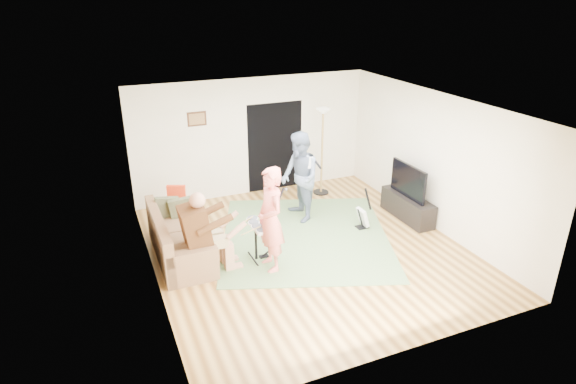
{
  "coord_description": "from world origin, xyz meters",
  "views": [
    {
      "loc": [
        -3.4,
        -7.09,
        4.47
      ],
      "look_at": [
        -0.26,
        0.3,
        1.08
      ],
      "focal_mm": 30.0,
      "sensor_mm": 36.0,
      "label": 1
    }
  ],
  "objects_px": {
    "drum_kit": "(256,244)",
    "singer": "(271,220)",
    "sofa": "(176,243)",
    "tv_cabinet": "(407,207)",
    "dining_chair": "(176,215)",
    "torchiere_lamp": "(322,136)",
    "guitar_spare": "(363,217)",
    "guitarist": "(300,177)",
    "television": "(408,181)"
  },
  "relations": [
    {
      "from": "drum_kit",
      "to": "singer",
      "type": "bearing_deg",
      "value": -67.45
    },
    {
      "from": "guitarist",
      "to": "guitar_spare",
      "type": "height_order",
      "value": "guitarist"
    },
    {
      "from": "sofa",
      "to": "tv_cabinet",
      "type": "height_order",
      "value": "sofa"
    },
    {
      "from": "drum_kit",
      "to": "guitarist",
      "type": "relative_size",
      "value": 0.39
    },
    {
      "from": "torchiere_lamp",
      "to": "guitar_spare",
      "type": "bearing_deg",
      "value": -91.31
    },
    {
      "from": "guitarist",
      "to": "torchiere_lamp",
      "type": "distance_m",
      "value": 1.57
    },
    {
      "from": "tv_cabinet",
      "to": "television",
      "type": "height_order",
      "value": "television"
    },
    {
      "from": "dining_chair",
      "to": "television",
      "type": "distance_m",
      "value": 4.75
    },
    {
      "from": "singer",
      "to": "dining_chair",
      "type": "xyz_separation_m",
      "value": [
        -1.23,
        2.07,
        -0.6
      ]
    },
    {
      "from": "drum_kit",
      "to": "guitar_spare",
      "type": "bearing_deg",
      "value": 7.57
    },
    {
      "from": "singer",
      "to": "guitarist",
      "type": "height_order",
      "value": "guitarist"
    },
    {
      "from": "guitarist",
      "to": "singer",
      "type": "bearing_deg",
      "value": -36.17
    },
    {
      "from": "drum_kit",
      "to": "guitar_spare",
      "type": "distance_m",
      "value": 2.41
    },
    {
      "from": "dining_chair",
      "to": "television",
      "type": "bearing_deg",
      "value": 5.29
    },
    {
      "from": "singer",
      "to": "tv_cabinet",
      "type": "height_order",
      "value": "singer"
    },
    {
      "from": "torchiere_lamp",
      "to": "television",
      "type": "relative_size",
      "value": 1.88
    },
    {
      "from": "sofa",
      "to": "tv_cabinet",
      "type": "bearing_deg",
      "value": -3.41
    },
    {
      "from": "guitar_spare",
      "to": "guitarist",
      "type": "bearing_deg",
      "value": 138.18
    },
    {
      "from": "guitarist",
      "to": "television",
      "type": "height_order",
      "value": "guitarist"
    },
    {
      "from": "guitar_spare",
      "to": "tv_cabinet",
      "type": "height_order",
      "value": "guitar_spare"
    },
    {
      "from": "singer",
      "to": "guitar_spare",
      "type": "distance_m",
      "value": 2.44
    },
    {
      "from": "sofa",
      "to": "tv_cabinet",
      "type": "relative_size",
      "value": 1.49
    },
    {
      "from": "guitarist",
      "to": "sofa",
      "type": "bearing_deg",
      "value": -76.0
    },
    {
      "from": "singer",
      "to": "guitar_spare",
      "type": "bearing_deg",
      "value": 105.03
    },
    {
      "from": "guitarist",
      "to": "television",
      "type": "distance_m",
      "value": 2.23
    },
    {
      "from": "guitar_spare",
      "to": "drum_kit",
      "type": "bearing_deg",
      "value": -172.43
    },
    {
      "from": "drum_kit",
      "to": "television",
      "type": "bearing_deg",
      "value": 6.03
    },
    {
      "from": "drum_kit",
      "to": "guitar_spare",
      "type": "height_order",
      "value": "guitar_spare"
    },
    {
      "from": "torchiere_lamp",
      "to": "dining_chair",
      "type": "relative_size",
      "value": 2.25
    },
    {
      "from": "guitarist",
      "to": "television",
      "type": "relative_size",
      "value": 1.73
    },
    {
      "from": "guitar_spare",
      "to": "tv_cabinet",
      "type": "xyz_separation_m",
      "value": [
        1.11,
        0.05,
        0.0
      ]
    },
    {
      "from": "sofa",
      "to": "guitarist",
      "type": "xyz_separation_m",
      "value": [
        2.68,
        0.56,
        0.65
      ]
    },
    {
      "from": "dining_chair",
      "to": "tv_cabinet",
      "type": "height_order",
      "value": "dining_chair"
    },
    {
      "from": "guitar_spare",
      "to": "television",
      "type": "xyz_separation_m",
      "value": [
        1.06,
        0.05,
        0.6
      ]
    },
    {
      "from": "singer",
      "to": "tv_cabinet",
      "type": "xyz_separation_m",
      "value": [
        3.35,
        0.72,
        -0.67
      ]
    },
    {
      "from": "drum_kit",
      "to": "television",
      "type": "xyz_separation_m",
      "value": [
        3.45,
        0.36,
        0.53
      ]
    },
    {
      "from": "guitar_spare",
      "to": "torchiere_lamp",
      "type": "distance_m",
      "value": 2.28
    },
    {
      "from": "guitar_spare",
      "to": "sofa",
      "type": "bearing_deg",
      "value": 174.85
    },
    {
      "from": "guitarist",
      "to": "dining_chair",
      "type": "distance_m",
      "value": 2.59
    },
    {
      "from": "guitar_spare",
      "to": "dining_chair",
      "type": "relative_size",
      "value": 0.96
    },
    {
      "from": "torchiere_lamp",
      "to": "television",
      "type": "distance_m",
      "value": 2.24
    },
    {
      "from": "guitar_spare",
      "to": "torchiere_lamp",
      "type": "bearing_deg",
      "value": 88.69
    },
    {
      "from": "singer",
      "to": "sofa",
      "type": "bearing_deg",
      "value": -126.69
    },
    {
      "from": "singer",
      "to": "television",
      "type": "relative_size",
      "value": 1.71
    },
    {
      "from": "singer",
      "to": "television",
      "type": "bearing_deg",
      "value": 100.6
    },
    {
      "from": "drum_kit",
      "to": "guitarist",
      "type": "distance_m",
      "value": 1.95
    },
    {
      "from": "guitarist",
      "to": "guitar_spare",
      "type": "distance_m",
      "value": 1.51
    },
    {
      "from": "guitar_spare",
      "to": "tv_cabinet",
      "type": "distance_m",
      "value": 1.11
    },
    {
      "from": "torchiere_lamp",
      "to": "tv_cabinet",
      "type": "relative_size",
      "value": 1.45
    },
    {
      "from": "sofa",
      "to": "television",
      "type": "height_order",
      "value": "television"
    }
  ]
}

